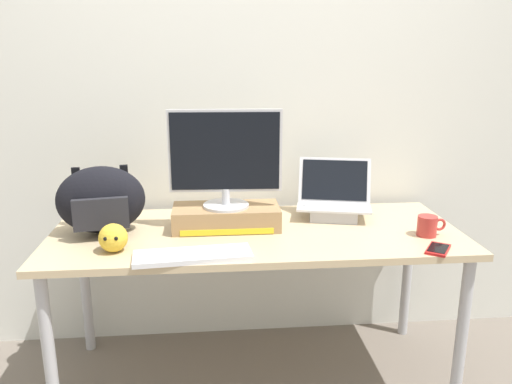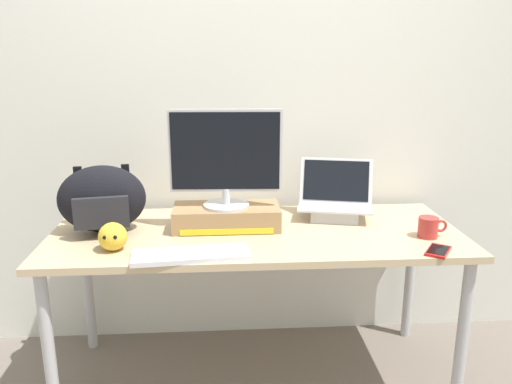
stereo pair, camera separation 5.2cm
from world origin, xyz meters
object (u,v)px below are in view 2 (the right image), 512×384
(open_laptop, at_px, (335,206))
(coffee_mug, at_px, (429,227))
(cell_phone, at_px, (438,251))
(external_keyboard, at_px, (191,255))
(plush_toy, at_px, (113,237))
(desktop_monitor, at_px, (226,158))
(messenger_backpack, at_px, (102,199))
(toner_box_yellow, at_px, (226,217))

(open_laptop, bearing_deg, coffee_mug, -27.69)
(open_laptop, height_order, cell_phone, open_laptop)
(external_keyboard, bearing_deg, open_laptop, 29.28)
(open_laptop, height_order, coffee_mug, open_laptop)
(open_laptop, bearing_deg, plush_toy, -146.78)
(desktop_monitor, distance_m, external_keyboard, 0.49)
(cell_phone, bearing_deg, open_laptop, 158.62)
(coffee_mug, height_order, cell_phone, coffee_mug)
(external_keyboard, height_order, messenger_backpack, messenger_backpack)
(messenger_backpack, bearing_deg, desktop_monitor, -7.55)
(external_keyboard, bearing_deg, messenger_backpack, 135.73)
(messenger_backpack, distance_m, cell_phone, 1.44)
(open_laptop, xyz_separation_m, external_keyboard, (-0.67, -0.46, -0.05))
(desktop_monitor, bearing_deg, toner_box_yellow, 88.99)
(open_laptop, bearing_deg, external_keyboard, -132.48)
(desktop_monitor, xyz_separation_m, coffee_mug, (0.87, -0.19, -0.28))
(cell_phone, bearing_deg, external_keyboard, -146.19)
(coffee_mug, distance_m, plush_toy, 1.33)
(toner_box_yellow, bearing_deg, messenger_backpack, -177.96)
(messenger_backpack, height_order, coffee_mug, messenger_backpack)
(coffee_mug, xyz_separation_m, plush_toy, (-1.33, -0.06, 0.01))
(open_laptop, height_order, external_keyboard, open_laptop)
(toner_box_yellow, height_order, plush_toy, plush_toy)
(external_keyboard, xyz_separation_m, plush_toy, (-0.32, 0.10, 0.05))
(toner_box_yellow, bearing_deg, plush_toy, -151.44)
(external_keyboard, bearing_deg, plush_toy, 157.91)
(external_keyboard, height_order, plush_toy, plush_toy)
(external_keyboard, bearing_deg, cell_phone, -5.88)
(plush_toy, bearing_deg, toner_box_yellow, 28.56)
(open_laptop, xyz_separation_m, cell_phone, (0.32, -0.47, -0.05))
(desktop_monitor, xyz_separation_m, cell_phone, (0.84, -0.36, -0.32))
(external_keyboard, relative_size, cell_phone, 2.92)
(coffee_mug, bearing_deg, desktop_monitor, 167.95)
(messenger_backpack, bearing_deg, plush_toy, -79.14)
(toner_box_yellow, relative_size, coffee_mug, 3.79)
(toner_box_yellow, xyz_separation_m, coffee_mug, (0.87, -0.19, -0.01))
(messenger_backpack, distance_m, plush_toy, 0.26)
(desktop_monitor, height_order, coffee_mug, desktop_monitor)
(coffee_mug, relative_size, cell_phone, 0.79)
(messenger_backpack, height_order, plush_toy, messenger_backpack)
(toner_box_yellow, distance_m, coffee_mug, 0.89)
(desktop_monitor, height_order, plush_toy, desktop_monitor)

